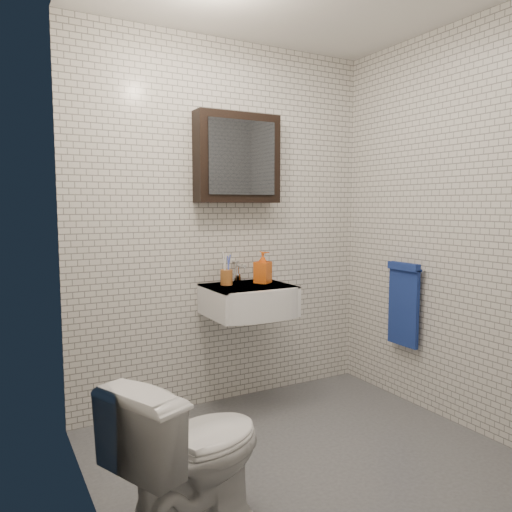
# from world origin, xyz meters

# --- Properties ---
(ground) EXTENTS (2.20, 2.00, 0.01)m
(ground) POSITION_xyz_m (0.00, 0.00, 0.01)
(ground) COLOR #4A4B51
(ground) RESTS_ON ground
(room_shell) EXTENTS (2.22, 2.02, 2.51)m
(room_shell) POSITION_xyz_m (0.00, 0.00, 1.47)
(room_shell) COLOR silver
(room_shell) RESTS_ON ground
(washbasin) EXTENTS (0.55, 0.50, 0.20)m
(washbasin) POSITION_xyz_m (0.05, 0.73, 0.76)
(washbasin) COLOR white
(washbasin) RESTS_ON room_shell
(faucet) EXTENTS (0.06, 0.20, 0.15)m
(faucet) POSITION_xyz_m (0.05, 0.93, 0.92)
(faucet) COLOR silver
(faucet) RESTS_ON washbasin
(mirror_cabinet) EXTENTS (0.60, 0.15, 0.60)m
(mirror_cabinet) POSITION_xyz_m (0.05, 0.93, 1.70)
(mirror_cabinet) COLOR black
(mirror_cabinet) RESTS_ON room_shell
(towel_rail) EXTENTS (0.09, 0.30, 0.58)m
(towel_rail) POSITION_xyz_m (1.04, 0.35, 0.72)
(towel_rail) COLOR silver
(towel_rail) RESTS_ON room_shell
(toothbrush_cup) EXTENTS (0.11, 0.11, 0.23)m
(toothbrush_cup) POSITION_xyz_m (-0.07, 0.86, 0.91)
(toothbrush_cup) COLOR #9F5D27
(toothbrush_cup) RESTS_ON washbasin
(soap_bottle) EXTENTS (0.14, 0.14, 0.22)m
(soap_bottle) POSITION_xyz_m (0.18, 0.81, 0.96)
(soap_bottle) COLOR orange
(soap_bottle) RESTS_ON washbasin
(toilet) EXTENTS (0.79, 0.64, 0.71)m
(toilet) POSITION_xyz_m (-0.77, -0.27, 0.35)
(toilet) COLOR white
(toilet) RESTS_ON ground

